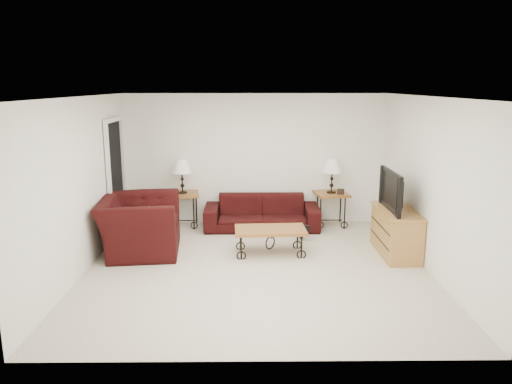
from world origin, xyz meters
TOP-DOWN VIEW (x-y plane):
  - ground at (0.00, 0.00)m, footprint 5.00×5.00m
  - wall_back at (0.00, 2.50)m, footprint 5.00×0.02m
  - wall_front at (0.00, -2.50)m, footprint 5.00×0.02m
  - wall_left at (-2.50, 0.00)m, footprint 0.02×5.00m
  - wall_right at (2.50, 0.00)m, footprint 0.02×5.00m
  - ceiling at (0.00, 0.00)m, footprint 5.00×5.00m
  - doorway at (-2.47, 1.65)m, footprint 0.08×0.94m
  - sofa at (0.12, 2.02)m, footprint 2.13×0.83m
  - side_table_left at (-1.38, 2.20)m, footprint 0.68×0.68m
  - side_table_right at (1.45, 2.20)m, footprint 0.68×0.68m
  - lamp_left at (-1.38, 2.20)m, footprint 0.42×0.42m
  - lamp_right at (1.45, 2.20)m, footprint 0.42×0.42m
  - photo_frame_left at (-1.53, 2.05)m, footprint 0.13×0.06m
  - photo_frame_right at (1.60, 2.05)m, footprint 0.13×0.03m
  - coffee_table at (0.23, 0.62)m, footprint 1.15×0.66m
  - armchair at (-1.88, 0.74)m, footprint 1.34×1.50m
  - throw_pillow at (-1.72, 0.69)m, footprint 0.15×0.42m
  - tv_stand at (2.23, 0.59)m, footprint 0.51×1.22m
  - television at (2.21, 0.59)m, footprint 0.14×1.09m
  - backpack at (0.81, 1.40)m, footprint 0.46×0.41m

SIDE VIEW (x-z plane):
  - ground at x=0.00m, z-range 0.00..0.00m
  - coffee_table at x=0.23m, z-range 0.00..0.42m
  - backpack at x=0.81m, z-range 0.00..0.49m
  - sofa at x=0.12m, z-range 0.00..0.62m
  - side_table_right at x=1.45m, z-range 0.00..0.65m
  - side_table_left at x=-1.38m, z-range 0.00..0.65m
  - tv_stand at x=2.23m, z-range 0.00..0.73m
  - armchair at x=-1.88m, z-range 0.00..0.90m
  - throw_pillow at x=-1.72m, z-range 0.32..0.72m
  - photo_frame_right at x=1.60m, z-range 0.65..0.76m
  - photo_frame_left at x=-1.53m, z-range 0.65..0.76m
  - lamp_right at x=1.45m, z-range 0.65..1.30m
  - lamp_left at x=-1.38m, z-range 0.65..1.30m
  - doorway at x=-2.47m, z-range 0.00..2.04m
  - television at x=2.21m, z-range 0.73..1.36m
  - wall_back at x=0.00m, z-range 0.00..2.50m
  - wall_front at x=0.00m, z-range 0.00..2.50m
  - wall_left at x=-2.50m, z-range 0.00..2.50m
  - wall_right at x=2.50m, z-range 0.00..2.50m
  - ceiling at x=0.00m, z-range 2.50..2.50m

